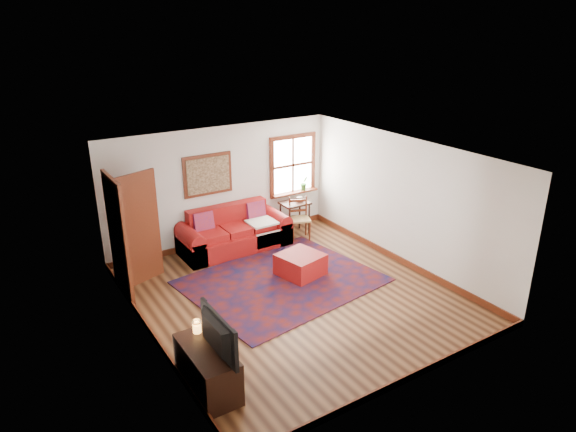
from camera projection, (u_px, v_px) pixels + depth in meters
ground at (293, 295)px, 8.93m from camera, size 5.50×5.50×0.00m
room_envelope at (293, 206)px, 8.35m from camera, size 5.04×5.54×2.52m
window at (294, 171)px, 11.48m from camera, size 1.18×0.20×1.38m
doorway at (130, 231)px, 8.85m from camera, size 0.89×1.08×2.14m
framed_artwork at (208, 175)px, 10.36m from camera, size 1.05×0.07×0.85m
persian_rug at (282, 281)px, 9.39m from camera, size 3.59×3.03×0.02m
red_leather_sofa at (234, 235)px, 10.66m from camera, size 2.27×0.94×0.89m
red_ottoman at (301, 265)px, 9.57m from camera, size 0.88×0.88×0.42m
side_table at (295, 208)px, 11.30m from camera, size 0.61×0.46×0.73m
ladder_back_chair at (299, 217)px, 11.09m from camera, size 0.55×0.53×0.92m
media_cabinet at (208, 369)px, 6.57m from camera, size 0.49×1.10×0.60m
television at (212, 336)px, 6.25m from camera, size 0.13×0.96×0.55m
candle_hurricane at (197, 327)px, 6.77m from camera, size 0.12×0.12×0.18m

